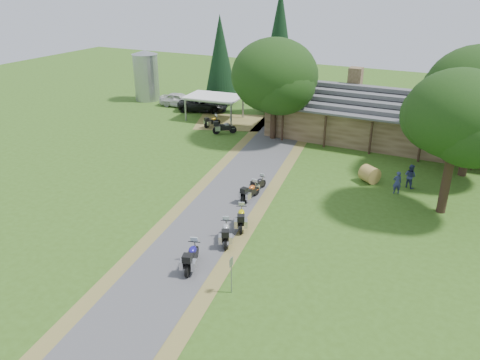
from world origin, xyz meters
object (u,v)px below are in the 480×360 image
at_px(motorcycle_row_c, 241,217).
at_px(motorcycle_carport_b, 224,127).
at_px(car_white_sedan, 179,98).
at_px(lodge, 382,113).
at_px(silo, 146,75).
at_px(motorcycle_row_a, 192,255).
at_px(motorcycle_row_e, 259,184).
at_px(motorcycle_carport_a, 212,121).
at_px(car_dark_suv, 203,101).
at_px(carport, 214,108).
at_px(motorcycle_row_b, 226,232).
at_px(motorcycle_row_d, 250,191).
at_px(hay_bale, 370,174).

distance_m(motorcycle_row_c, motorcycle_carport_b, 18.33).
bearing_deg(car_white_sedan, lodge, -98.48).
relative_size(silo, motorcycle_row_a, 2.82).
xyz_separation_m(lodge, motorcycle_row_e, (-5.45, -15.53, -1.87)).
bearing_deg(motorcycle_carport_a, car_dark_suv, 60.91).
relative_size(lodge, motorcycle_carport_b, 10.37).
height_order(carport, motorcycle_row_b, carport).
distance_m(car_dark_suv, motorcycle_carport_b, 8.63).
relative_size(lodge, motorcycle_row_c, 10.62).
distance_m(car_white_sedan, motorcycle_row_d, 25.86).
xyz_separation_m(motorcycle_row_b, motorcycle_carport_b, (-9.45, 17.67, 0.03)).
distance_m(carport, hay_bale, 20.61).
height_order(carport, motorcycle_row_e, carport).
xyz_separation_m(carport, motorcycle_carport_b, (3.30, -3.99, -0.54)).
distance_m(carport, car_dark_suv, 3.48).
distance_m(carport, motorcycle_row_c, 23.48).
xyz_separation_m(car_dark_suv, motorcycle_carport_b, (6.01, -6.18, -0.45)).
xyz_separation_m(carport, hay_bale, (18.31, -9.45, -0.63)).
distance_m(motorcycle_row_e, motorcycle_carport_b, 13.39).
height_order(motorcycle_row_a, motorcycle_carport_a, motorcycle_row_a).
bearing_deg(motorcycle_carport_a, motorcycle_carport_b, -101.53).
height_order(silo, motorcycle_row_d, silo).
xyz_separation_m(carport, motorcycle_carport_a, (1.16, -2.57, -0.64)).
bearing_deg(motorcycle_row_a, silo, 23.01).
distance_m(motorcycle_row_d, motorcycle_row_e, 1.55).
distance_m(silo, carport, 12.11).
height_order(silo, carport, silo).
xyz_separation_m(motorcycle_row_b, motorcycle_carport_a, (-11.60, 19.09, -0.07)).
height_order(lodge, motorcycle_row_a, lodge).
bearing_deg(motorcycle_row_e, motorcycle_carport_a, 47.49).
bearing_deg(motorcycle_carport_b, lodge, -16.82).
bearing_deg(motorcycle_row_c, carport, 8.52).
relative_size(car_dark_suv, motorcycle_carport_b, 2.92).
distance_m(motorcycle_row_c, motorcycle_row_e, 5.32).
height_order(motorcycle_row_b, hay_bale, motorcycle_row_b).
bearing_deg(motorcycle_row_b, car_white_sedan, 11.63).
relative_size(motorcycle_row_e, hay_bale, 1.36).
height_order(motorcycle_carport_a, hay_bale, hay_bale).
xyz_separation_m(motorcycle_row_c, hay_bale, (5.53, 10.24, -0.07)).
xyz_separation_m(motorcycle_row_e, motorcycle_carport_b, (-8.29, 10.51, 0.13)).
xyz_separation_m(carport, motorcycle_row_c, (12.78, -19.69, -0.56)).
relative_size(motorcycle_row_b, motorcycle_carport_b, 0.96).
relative_size(lodge, hay_bale, 17.28).
xyz_separation_m(car_dark_suv, motorcycle_carport_a, (3.86, -4.76, -0.55)).
bearing_deg(motorcycle_row_c, motorcycle_row_a, 150.54).
relative_size(motorcycle_row_b, hay_bale, 1.60).
distance_m(motorcycle_row_e, hay_bale, 8.40).
height_order(motorcycle_row_b, motorcycle_row_d, motorcycle_row_b).
relative_size(lodge, silo, 3.60).
bearing_deg(motorcycle_carport_a, motorcycle_row_e, -116.90).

